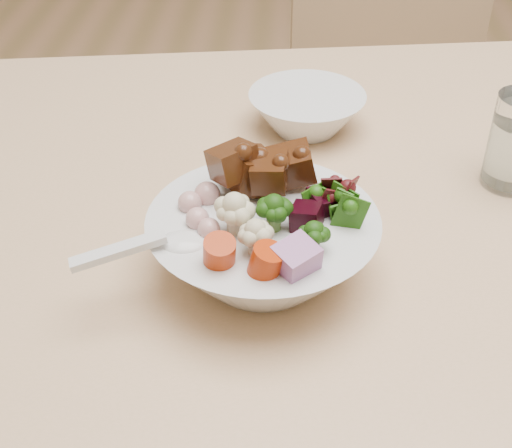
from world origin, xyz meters
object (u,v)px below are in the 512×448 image
Objects in this scene: dining_table at (496,259)px; food_bowl at (265,241)px; chair_far at (394,104)px; side_bowl at (307,112)px.

food_bowl is (-0.27, -0.12, 0.11)m from dining_table.
food_bowl is at bearing -163.01° from dining_table.
side_bowl is (-0.20, -0.55, 0.27)m from chair_far.
chair_far is (-0.02, 0.71, -0.16)m from dining_table.
side_bowl reaches higher than dining_table.
food_bowl reaches higher than dining_table.
dining_table is at bearing 24.53° from food_bowl.
chair_far is 0.64m from side_bowl.
side_bowl is at bearing 81.27° from food_bowl.
dining_table is 1.87× the size of chair_far.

